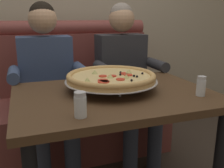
{
  "coord_description": "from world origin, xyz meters",
  "views": [
    {
      "loc": [
        -0.48,
        -1.29,
        1.17
      ],
      "look_at": [
        0.01,
        0.06,
        0.78
      ],
      "focal_mm": 40.72,
      "sensor_mm": 36.0,
      "label": 1
    }
  ],
  "objects_px": {
    "booth_bench": "(82,103)",
    "pizza": "(111,77)",
    "shaker_oregano": "(201,87)",
    "shaker_pepper_flakes": "(80,106)",
    "diner_right": "(125,73)",
    "dining_table": "(115,110)",
    "diner_left": "(48,79)"
  },
  "relations": [
    {
      "from": "booth_bench",
      "to": "pizza",
      "type": "xyz_separation_m",
      "value": [
        0.0,
        -0.81,
        0.42
      ]
    },
    {
      "from": "shaker_oregano",
      "to": "shaker_pepper_flakes",
      "type": "height_order",
      "value": "shaker_pepper_flakes"
    },
    {
      "from": "diner_right",
      "to": "shaker_oregano",
      "type": "height_order",
      "value": "diner_right"
    },
    {
      "from": "dining_table",
      "to": "diner_right",
      "type": "height_order",
      "value": "diner_right"
    },
    {
      "from": "diner_right",
      "to": "shaker_oregano",
      "type": "xyz_separation_m",
      "value": [
        0.11,
        -0.82,
        0.08
      ]
    },
    {
      "from": "diner_left",
      "to": "dining_table",
      "type": "bearing_deg",
      "value": -62.61
    },
    {
      "from": "booth_bench",
      "to": "shaker_pepper_flakes",
      "type": "relative_size",
      "value": 12.45
    },
    {
      "from": "pizza",
      "to": "booth_bench",
      "type": "bearing_deg",
      "value": 90.12
    },
    {
      "from": "dining_table",
      "to": "diner_right",
      "type": "xyz_separation_m",
      "value": [
        0.31,
        0.61,
        0.07
      ]
    },
    {
      "from": "diner_left",
      "to": "shaker_oregano",
      "type": "xyz_separation_m",
      "value": [
        0.73,
        -0.82,
        0.08
      ]
    },
    {
      "from": "pizza",
      "to": "shaker_oregano",
      "type": "xyz_separation_m",
      "value": [
        0.42,
        -0.27,
        -0.03
      ]
    },
    {
      "from": "shaker_pepper_flakes",
      "to": "diner_left",
      "type": "bearing_deg",
      "value": 93.29
    },
    {
      "from": "booth_bench",
      "to": "pizza",
      "type": "bearing_deg",
      "value": -89.88
    },
    {
      "from": "diner_left",
      "to": "shaker_oregano",
      "type": "distance_m",
      "value": 1.1
    },
    {
      "from": "booth_bench",
      "to": "shaker_pepper_flakes",
      "type": "distance_m",
      "value": 1.25
    },
    {
      "from": "diner_right",
      "to": "pizza",
      "type": "height_order",
      "value": "diner_right"
    },
    {
      "from": "shaker_pepper_flakes",
      "to": "shaker_oregano",
      "type": "bearing_deg",
      "value": 6.61
    },
    {
      "from": "shaker_oregano",
      "to": "pizza",
      "type": "bearing_deg",
      "value": 147.2
    },
    {
      "from": "booth_bench",
      "to": "diner_right",
      "type": "xyz_separation_m",
      "value": [
        0.31,
        -0.27,
        0.31
      ]
    },
    {
      "from": "dining_table",
      "to": "pizza",
      "type": "distance_m",
      "value": 0.19
    },
    {
      "from": "dining_table",
      "to": "booth_bench",
      "type": "bearing_deg",
      "value": 90.0
    },
    {
      "from": "pizza",
      "to": "diner_right",
      "type": "bearing_deg",
      "value": 60.19
    },
    {
      "from": "booth_bench",
      "to": "shaker_oregano",
      "type": "bearing_deg",
      "value": -68.73
    },
    {
      "from": "pizza",
      "to": "dining_table",
      "type": "bearing_deg",
      "value": -91.58
    },
    {
      "from": "booth_bench",
      "to": "shaker_oregano",
      "type": "distance_m",
      "value": 1.23
    },
    {
      "from": "shaker_oregano",
      "to": "shaker_pepper_flakes",
      "type": "bearing_deg",
      "value": -173.39
    },
    {
      "from": "booth_bench",
      "to": "dining_table",
      "type": "height_order",
      "value": "booth_bench"
    },
    {
      "from": "diner_left",
      "to": "shaker_oregano",
      "type": "height_order",
      "value": "diner_left"
    },
    {
      "from": "pizza",
      "to": "shaker_oregano",
      "type": "bearing_deg",
      "value": -32.8
    },
    {
      "from": "diner_left",
      "to": "diner_right",
      "type": "height_order",
      "value": "same"
    },
    {
      "from": "diner_right",
      "to": "shaker_oregano",
      "type": "distance_m",
      "value": 0.83
    },
    {
      "from": "diner_left",
      "to": "diner_right",
      "type": "xyz_separation_m",
      "value": [
        0.63,
        0.0,
        0.0
      ]
    }
  ]
}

